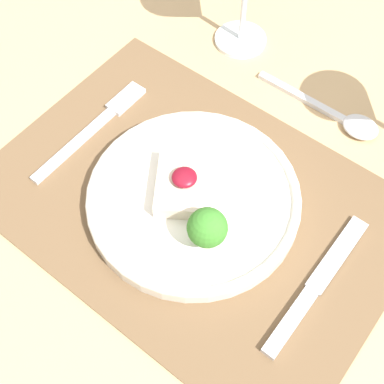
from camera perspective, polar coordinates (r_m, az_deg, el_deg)
The scene contains 7 objects.
ground_plane at distance 1.34m, azimuth 0.08°, elevation -17.75°, with size 8.00×8.00×0.00m, color #4C4742.
dining_table at distance 0.72m, azimuth 0.15°, elevation -4.75°, with size 1.38×1.06×0.75m.
placemat at distance 0.64m, azimuth 0.16°, elevation -1.17°, with size 0.49×0.34×0.00m, color brown.
dinner_plate at distance 0.63m, azimuth 0.03°, elevation -0.47°, with size 0.25×0.25×0.07m.
fork at distance 0.71m, azimuth -10.02°, elevation 7.17°, with size 0.02×0.20×0.01m.
knife at distance 0.60m, azimuth 12.56°, elevation -10.44°, with size 0.02×0.20×0.01m.
spoon at distance 0.74m, azimuth 15.94°, elevation 7.51°, with size 0.18×0.04×0.01m.
Camera 1 is at (0.20, -0.26, 1.30)m, focal length 50.00 mm.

